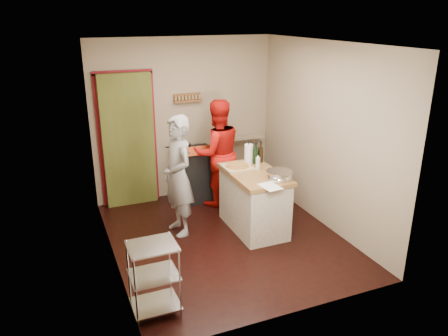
{
  "coord_description": "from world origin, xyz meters",
  "views": [
    {
      "loc": [
        -2.06,
        -4.96,
        2.94
      ],
      "look_at": [
        -0.02,
        0.0,
        1.03
      ],
      "focal_mm": 35.0,
      "sensor_mm": 36.0,
      "label": 1
    }
  ],
  "objects": [
    {
      "name": "left_wall",
      "position": [
        -1.5,
        0.0,
        1.3
      ],
      "size": [
        0.04,
        3.5,
        2.6
      ],
      "primitive_type": "cube",
      "color": "gray",
      "rests_on": "ground"
    },
    {
      "name": "person_stripe",
      "position": [
        -0.53,
        0.41,
        0.84
      ],
      "size": [
        0.48,
        0.66,
        1.68
      ],
      "primitive_type": "imported",
      "rotation": [
        0.0,
        0.0,
        -1.44
      ],
      "color": "#A1A2A6",
      "rests_on": "ground"
    },
    {
      "name": "person_red",
      "position": [
        0.33,
        1.13,
        0.85
      ],
      "size": [
        0.84,
        0.66,
        1.71
      ],
      "primitive_type": "imported",
      "rotation": [
        0.0,
        0.0,
        3.12
      ],
      "color": "#BA100C",
      "rests_on": "ground"
    },
    {
      "name": "floor",
      "position": [
        0.0,
        0.0,
        0.0
      ],
      "size": [
        3.5,
        3.5,
        0.0
      ],
      "primitive_type": "plane",
      "color": "black",
      "rests_on": "ground"
    },
    {
      "name": "back_wall",
      "position": [
        -0.64,
        1.78,
        1.13
      ],
      "size": [
        3.0,
        0.44,
        2.6
      ],
      "color": "gray",
      "rests_on": "ground"
    },
    {
      "name": "wire_shelving",
      "position": [
        -1.28,
        -1.2,
        0.44
      ],
      "size": [
        0.48,
        0.4,
        0.8
      ],
      "color": "silver",
      "rests_on": "ground"
    },
    {
      "name": "right_wall",
      "position": [
        1.5,
        0.0,
        1.3
      ],
      "size": [
        0.04,
        3.5,
        2.6
      ],
      "primitive_type": "cube",
      "color": "gray",
      "rests_on": "ground"
    },
    {
      "name": "island",
      "position": [
        0.48,
        0.1,
        0.46
      ],
      "size": [
        0.71,
        1.27,
        1.17
      ],
      "color": "beige",
      "rests_on": "ground"
    },
    {
      "name": "stove",
      "position": [
        0.05,
        1.42,
        0.45
      ],
      "size": [
        0.6,
        0.63,
        1.0
      ],
      "color": "black",
      "rests_on": "ground"
    },
    {
      "name": "ceiling",
      "position": [
        0.0,
        0.0,
        2.61
      ],
      "size": [
        3.0,
        3.5,
        0.02
      ],
      "primitive_type": "cube",
      "color": "white",
      "rests_on": "back_wall"
    }
  ]
}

